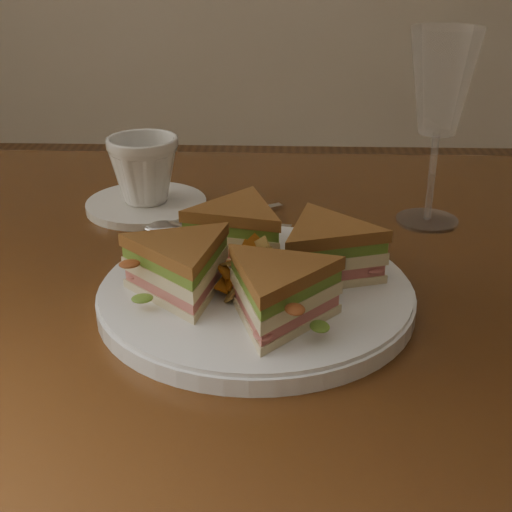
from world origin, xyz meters
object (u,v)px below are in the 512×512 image
(saucer, at_px, (147,205))
(spoon, at_px, (182,224))
(table, at_px, (275,343))
(coffee_cup, at_px, (144,170))
(wine_glass, at_px, (442,87))
(knife, at_px, (196,222))
(sandwich_wedges, at_px, (256,261))
(plate, at_px, (256,296))

(saucer, bearing_deg, spoon, -49.34)
(table, distance_m, saucer, 0.25)
(spoon, xyz_separation_m, saucer, (-0.05, 0.06, 0.00))
(table, relative_size, coffee_cup, 13.55)
(coffee_cup, bearing_deg, wine_glass, 17.32)
(knife, bearing_deg, sandwich_wedges, -58.76)
(spoon, bearing_deg, saucer, 99.53)
(sandwich_wedges, height_order, saucer, sandwich_wedges)
(wine_glass, distance_m, saucer, 0.38)
(knife, xyz_separation_m, saucer, (-0.07, 0.05, 0.00))
(saucer, bearing_deg, coffee_cup, 0.00)
(sandwich_wedges, xyz_separation_m, spoon, (-0.10, 0.18, -0.04))
(saucer, bearing_deg, sandwich_wedges, -58.74)
(plate, bearing_deg, saucer, 121.26)
(knife, bearing_deg, coffee_cup, 154.22)
(knife, bearing_deg, wine_glass, 12.44)
(wine_glass, relative_size, saucer, 1.50)
(sandwich_wedges, bearing_deg, saucer, 121.26)
(plate, relative_size, saucer, 1.97)
(wine_glass, bearing_deg, spoon, -174.44)
(plate, distance_m, saucer, 0.28)
(saucer, height_order, coffee_cup, coffee_cup)
(sandwich_wedges, height_order, wine_glass, wine_glass)
(table, bearing_deg, spoon, 140.35)
(spoon, height_order, wine_glass, wine_glass)
(sandwich_wedges, distance_m, wine_glass, 0.31)
(knife, xyz_separation_m, coffee_cup, (-0.07, 0.05, 0.05))
(spoon, bearing_deg, wine_glass, -25.57)
(table, bearing_deg, knife, 132.23)
(spoon, height_order, saucer, same)
(table, xyz_separation_m, coffee_cup, (-0.17, 0.15, 0.15))
(knife, distance_m, coffee_cup, 0.10)
(plate, relative_size, spoon, 1.82)
(plate, bearing_deg, sandwich_wedges, 180.00)
(spoon, relative_size, knife, 0.76)
(table, bearing_deg, plate, -101.47)
(sandwich_wedges, xyz_separation_m, knife, (-0.08, 0.20, -0.04))
(knife, relative_size, coffee_cup, 2.42)
(saucer, relative_size, coffee_cup, 1.71)
(spoon, distance_m, saucer, 0.08)
(sandwich_wedges, bearing_deg, spoon, 117.58)
(spoon, distance_m, knife, 0.02)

